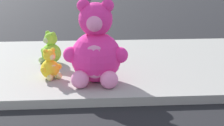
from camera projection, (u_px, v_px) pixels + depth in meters
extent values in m
cube|color=#9E9B93|center=(43.00, 66.00, 7.34)|extent=(28.00, 4.40, 0.15)
sphere|color=#F22D93|center=(96.00, 57.00, 5.99)|extent=(0.89, 0.89, 0.89)
ellipsoid|color=pink|center=(95.00, 62.00, 5.68)|extent=(0.51, 0.25, 0.58)
sphere|color=#F22D93|center=(96.00, 19.00, 5.81)|extent=(0.58, 0.58, 0.58)
sphere|color=pink|center=(94.00, 24.00, 5.58)|extent=(0.27, 0.27, 0.27)
sphere|color=#F22D93|center=(107.00, 6.00, 5.74)|extent=(0.22, 0.22, 0.22)
sphere|color=#F22D93|center=(120.00, 55.00, 5.85)|extent=(0.28, 0.28, 0.28)
sphere|color=pink|center=(109.00, 80.00, 5.69)|extent=(0.31, 0.31, 0.31)
sphere|color=#F22D93|center=(83.00, 6.00, 5.75)|extent=(0.22, 0.22, 0.22)
sphere|color=#F22D93|center=(71.00, 55.00, 5.87)|extent=(0.28, 0.28, 0.28)
sphere|color=pink|center=(80.00, 79.00, 5.71)|extent=(0.31, 0.31, 0.31)
sphere|color=yellow|center=(50.00, 69.00, 6.23)|extent=(0.34, 0.34, 0.34)
ellipsoid|color=#F0DB80|center=(54.00, 71.00, 6.14)|extent=(0.20, 0.17, 0.22)
sphere|color=yellow|center=(49.00, 55.00, 6.16)|extent=(0.23, 0.23, 0.23)
sphere|color=#F0DB80|center=(52.00, 57.00, 6.09)|extent=(0.10, 0.10, 0.10)
sphere|color=yellow|center=(53.00, 50.00, 6.19)|extent=(0.09, 0.09, 0.09)
sphere|color=yellow|center=(59.00, 67.00, 6.29)|extent=(0.11, 0.11, 0.11)
sphere|color=#F0DB80|center=(59.00, 76.00, 6.21)|extent=(0.12, 0.12, 0.12)
sphere|color=yellow|center=(45.00, 51.00, 6.09)|extent=(0.09, 0.09, 0.09)
sphere|color=yellow|center=(43.00, 70.00, 6.09)|extent=(0.11, 0.11, 0.11)
sphere|color=#F0DB80|center=(50.00, 78.00, 6.09)|extent=(0.12, 0.12, 0.12)
sphere|color=red|center=(98.00, 54.00, 7.41)|extent=(0.29, 0.29, 0.29)
ellipsoid|color=#DB7B7B|center=(94.00, 54.00, 7.43)|extent=(0.11, 0.17, 0.19)
sphere|color=red|center=(98.00, 44.00, 7.35)|extent=(0.19, 0.19, 0.19)
sphere|color=#DB7B7B|center=(95.00, 45.00, 7.37)|extent=(0.09, 0.09, 0.09)
sphere|color=red|center=(97.00, 41.00, 7.27)|extent=(0.07, 0.07, 0.07)
sphere|color=red|center=(95.00, 55.00, 7.28)|extent=(0.09, 0.09, 0.09)
sphere|color=#DB7B7B|center=(92.00, 59.00, 7.39)|extent=(0.10, 0.10, 0.10)
sphere|color=red|center=(99.00, 40.00, 7.40)|extent=(0.07, 0.07, 0.07)
sphere|color=red|center=(98.00, 52.00, 7.54)|extent=(0.09, 0.09, 0.09)
sphere|color=#DB7B7B|center=(94.00, 57.00, 7.54)|extent=(0.10, 0.10, 0.10)
sphere|color=#8CD133|center=(51.00, 53.00, 7.23)|extent=(0.42, 0.42, 0.42)
ellipsoid|color=#B8DE87|center=(46.00, 54.00, 7.12)|extent=(0.22, 0.23, 0.27)
sphere|color=#8CD133|center=(51.00, 39.00, 7.14)|extent=(0.27, 0.27, 0.27)
sphere|color=#B8DE87|center=(46.00, 40.00, 7.07)|extent=(0.13, 0.13, 0.13)
sphere|color=#8CD133|center=(53.00, 34.00, 7.05)|extent=(0.10, 0.10, 0.10)
sphere|color=#8CD133|center=(55.00, 54.00, 7.05)|extent=(0.13, 0.13, 0.13)
sphere|color=#B8DE87|center=(48.00, 62.00, 7.06)|extent=(0.14, 0.14, 0.14)
sphere|color=#8CD133|center=(48.00, 33.00, 7.18)|extent=(0.10, 0.10, 0.10)
sphere|color=#8CD133|center=(44.00, 51.00, 7.31)|extent=(0.13, 0.13, 0.13)
sphere|color=#B8DE87|center=(42.00, 60.00, 7.22)|extent=(0.14, 0.14, 0.14)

